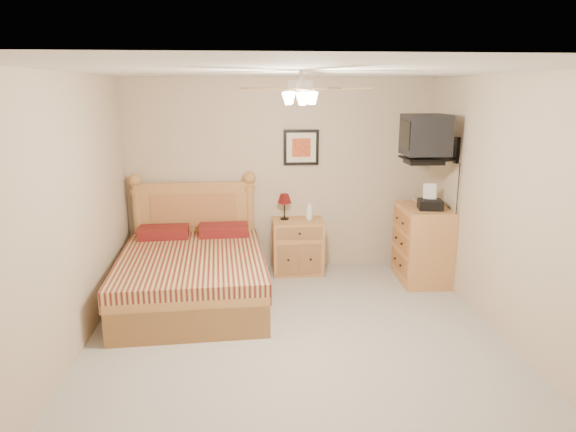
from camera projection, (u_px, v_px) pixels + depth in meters
name	position (u px, v px, depth m)	size (l,w,h in m)	color
floor	(297.00, 344.00, 4.87)	(4.50, 4.50, 0.00)	#A09A91
ceiling	(299.00, 71.00, 4.27)	(4.00, 4.50, 0.04)	white
wall_back	(280.00, 176.00, 6.74)	(4.00, 0.04, 2.50)	#C0AA8D
wall_front	(347.00, 332.00, 2.39)	(4.00, 0.04, 2.50)	#C0AA8D
wall_left	(67.00, 221.00, 4.40)	(0.04, 4.50, 2.50)	#C0AA8D
wall_right	(513.00, 212.00, 4.73)	(0.04, 4.50, 2.50)	#C0AA8D
bed	(191.00, 246.00, 5.70)	(1.56, 2.05, 1.33)	#B78139
nightstand	(298.00, 246.00, 6.74)	(0.65, 0.49, 0.70)	#B17C38
table_lamp	(285.00, 206.00, 6.66)	(0.18, 0.18, 0.34)	#621111
lotion_bottle	(309.00, 210.00, 6.65)	(0.10, 0.10, 0.25)	white
framed_picture	(301.00, 147.00, 6.66)	(0.46, 0.04, 0.46)	black
dresser	(422.00, 244.00, 6.40)	(0.56, 0.80, 0.95)	#BE7D39
fax_machine	(431.00, 197.00, 6.15)	(0.28, 0.30, 0.30)	black
magazine_lower	(416.00, 202.00, 6.54)	(0.20, 0.26, 0.02)	#BEB299
magazine_upper	(416.00, 200.00, 6.54)	(0.19, 0.26, 0.02)	gray
wall_tv	(438.00, 138.00, 5.87)	(0.56, 0.46, 0.58)	black
ceiling_fan	(301.00, 88.00, 4.11)	(1.14, 1.14, 0.28)	silver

